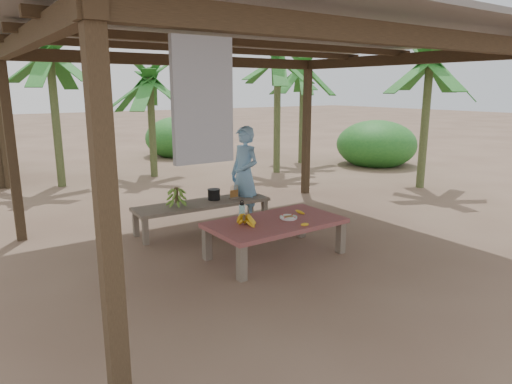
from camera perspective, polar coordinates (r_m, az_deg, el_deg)
ground at (r=6.64m, az=0.59°, el=-6.83°), size 80.00×80.00×0.00m
pavilion at (r=6.25m, az=0.63°, el=17.83°), size 6.60×5.60×2.95m
work_table at (r=6.15m, az=2.44°, el=-4.19°), size 1.81×1.02×0.50m
bench at (r=7.35m, az=-6.67°, el=-1.73°), size 2.23×0.71×0.45m
ripe_banana_bunch at (r=5.85m, az=-1.49°, el=-3.55°), size 0.34×0.32×0.17m
plate at (r=6.23m, az=4.09°, el=-3.20°), size 0.24×0.24×0.04m
loose_banana_front at (r=5.92m, az=6.12°, el=-4.05°), size 0.15×0.06×0.04m
loose_banana_side at (r=6.49m, az=5.53°, el=-2.51°), size 0.08×0.17×0.04m
water_flask at (r=6.07m, az=-1.76°, el=-2.55°), size 0.08×0.08×0.29m
green_banana_stalk at (r=7.14m, az=-9.92°, el=-0.53°), size 0.29×0.29×0.31m
cooking_pot at (r=7.49m, az=-5.29°, el=-0.33°), size 0.20×0.20×0.17m
skewer_rack at (r=7.51m, az=-2.76°, el=0.03°), size 0.18×0.09×0.24m
woman at (r=7.68m, az=-1.43°, el=2.19°), size 0.47×0.64×1.63m
banana_plant_ne at (r=12.24m, az=2.71°, el=15.23°), size 1.80×1.80×3.24m
banana_plant_n at (r=11.91m, az=-13.10°, el=12.41°), size 1.80×1.80×2.68m
banana_plant_nw at (r=11.35m, az=-24.31°, el=14.41°), size 1.80×1.80×3.25m
banana_plant_e at (r=10.97m, az=20.83°, el=13.89°), size 1.80×1.80×3.07m
banana_plant_far at (r=13.91m, az=5.89°, el=14.17°), size 1.80×1.80×3.05m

